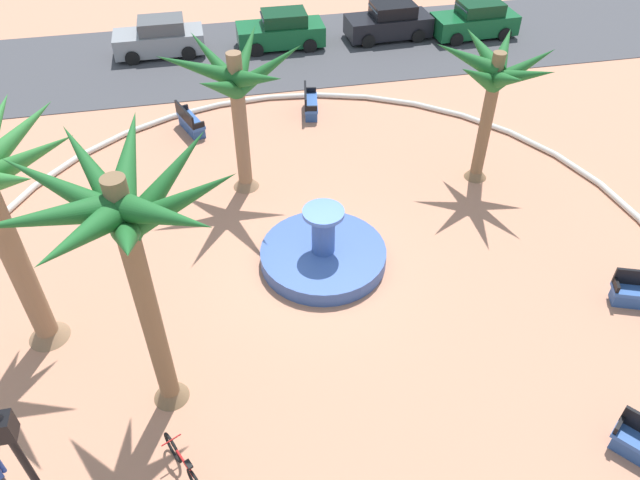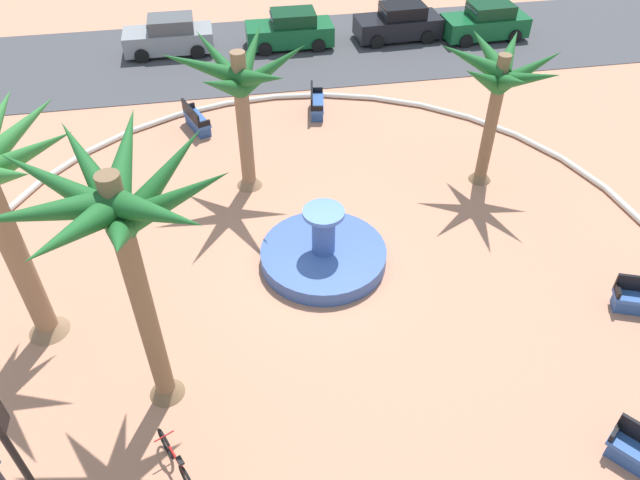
# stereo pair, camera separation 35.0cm
# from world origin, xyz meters

# --- Properties ---
(ground_plane) EXTENTS (80.00, 80.00, 0.00)m
(ground_plane) POSITION_xyz_m (0.00, 0.00, 0.00)
(ground_plane) COLOR tan
(plaza_curb) EXTENTS (20.60, 20.60, 0.20)m
(plaza_curb) POSITION_xyz_m (0.00, 0.00, 0.10)
(plaza_curb) COLOR silver
(plaza_curb) RESTS_ON ground
(street_asphalt) EXTENTS (48.00, 8.00, 0.03)m
(street_asphalt) POSITION_xyz_m (0.00, 14.70, 0.01)
(street_asphalt) COLOR #424247
(street_asphalt) RESTS_ON ground
(fountain) EXTENTS (3.60, 3.60, 1.86)m
(fountain) POSITION_xyz_m (0.19, 0.26, 0.29)
(fountain) COLOR #38569E
(fountain) RESTS_ON ground
(palm_tree_near_fountain) EXTENTS (3.70, 3.91, 4.71)m
(palm_tree_near_fountain) POSITION_xyz_m (6.15, 3.36, 3.62)
(palm_tree_near_fountain) COLOR brown
(palm_tree_near_fountain) RESTS_ON ground
(palm_tree_by_curb) EXTENTS (4.41, 4.51, 6.45)m
(palm_tree_by_curb) POSITION_xyz_m (-4.20, -3.54, 5.15)
(palm_tree_by_curb) COLOR brown
(palm_tree_by_curb) RESTS_ON ground
(palm_tree_far_side) EXTENTS (4.45, 4.22, 4.94)m
(palm_tree_far_side) POSITION_xyz_m (-1.60, 4.41, 3.62)
(palm_tree_far_side) COLOR #8E6B4C
(palm_tree_far_side) RESTS_ON ground
(bench_east) EXTENTS (0.76, 1.66, 1.00)m
(bench_east) POSITION_xyz_m (1.46, 8.78, 0.35)
(bench_east) COLOR #335BA8
(bench_east) RESTS_ON ground
(bench_southwest) EXTENTS (1.04, 1.67, 1.00)m
(bench_southwest) POSITION_xyz_m (-3.20, 8.34, 0.35)
(bench_southwest) COLOR #335BA8
(bench_southwest) RESTS_ON ground
(lamppost) EXTENTS (0.32, 0.32, 4.37)m
(lamppost) POSITION_xyz_m (-6.10, -6.47, 2.55)
(lamppost) COLOR black
(lamppost) RESTS_ON ground
(bicycle_red_frame) EXTENTS (0.81, 1.57, 0.94)m
(bicycle_red_frame) POSITION_xyz_m (-3.94, -5.52, 0.38)
(bicycle_red_frame) COLOR black
(bicycle_red_frame) RESTS_ON ground
(parked_car_leftmost) EXTENTS (4.00, 1.92, 1.67)m
(parked_car_leftmost) POSITION_xyz_m (-4.21, 15.49, 0.78)
(parked_car_leftmost) COLOR gray
(parked_car_leftmost) RESTS_ON ground
(parked_car_second) EXTENTS (4.02, 1.95, 1.67)m
(parked_car_second) POSITION_xyz_m (1.33, 15.21, 0.78)
(parked_car_second) COLOR #145B2D
(parked_car_second) RESTS_ON ground
(parked_car_third) EXTENTS (4.06, 2.04, 1.67)m
(parked_car_third) POSITION_xyz_m (6.55, 15.18, 0.78)
(parked_car_third) COLOR black
(parked_car_third) RESTS_ON ground
(parked_car_rightmost) EXTENTS (4.07, 2.05, 1.67)m
(parked_car_rightmost) POSITION_xyz_m (10.67, 14.54, 0.78)
(parked_car_rightmost) COLOR #145B2D
(parked_car_rightmost) RESTS_ON ground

